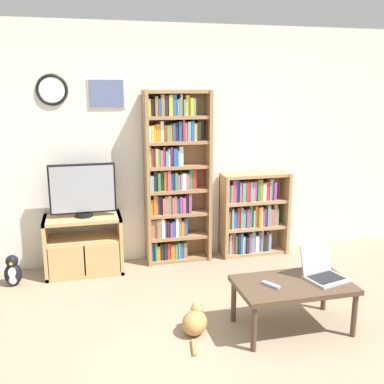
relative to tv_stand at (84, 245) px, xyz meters
name	(u,v)px	position (x,y,z in m)	size (l,w,h in m)	color
ground_plane	(233,377)	(0.95, -2.07, -0.31)	(18.00, 18.00, 0.00)	gray
wall_back	(165,145)	(0.94, 0.28, 0.99)	(6.29, 0.09, 2.60)	silver
tv_stand	(84,245)	(0.00, 0.00, 0.00)	(0.80, 0.42, 0.62)	tan
television	(83,190)	(0.02, 0.01, 0.59)	(0.67, 0.18, 0.56)	black
bookshelf_tall	(174,177)	(1.01, 0.12, 0.66)	(0.72, 0.25, 1.91)	#9E754C
bookshelf_short	(251,215)	(1.93, 0.11, 0.17)	(0.80, 0.27, 0.97)	tan
coffee_table	(293,288)	(1.63, -1.59, 0.05)	(0.93, 0.54, 0.41)	#4C3828
laptop	(322,270)	(1.89, -1.55, 0.16)	(0.36, 0.36, 0.27)	#B7BABC
remote_near_laptop	(271,285)	(1.42, -1.60, 0.11)	(0.12, 0.16, 0.02)	#99999E
cat	(195,321)	(0.84, -1.47, -0.21)	(0.29, 0.46, 0.25)	#B78447
penguin_figurine	(13,272)	(-0.70, -0.16, -0.17)	(0.17, 0.15, 0.32)	black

